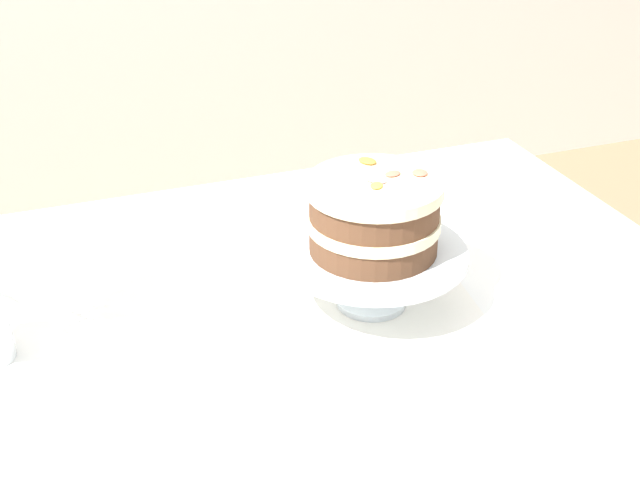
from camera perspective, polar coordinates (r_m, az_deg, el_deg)
dining_table at (r=1.39m, az=-1.74°, el=-8.41°), size 1.40×1.00×0.74m
linen_napkin at (r=1.38m, az=3.36°, el=-4.20°), size 0.36×0.36×0.00m
cake_stand at (r=1.33m, az=3.46°, el=-1.25°), size 0.29×0.29×0.10m
layer_cake at (r=1.30m, az=3.56°, el=1.63°), size 0.20×0.20×0.12m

